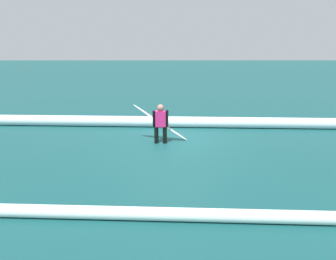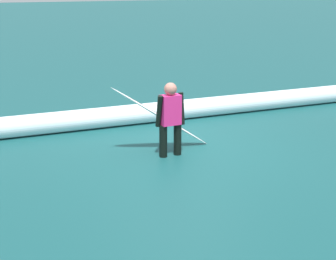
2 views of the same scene
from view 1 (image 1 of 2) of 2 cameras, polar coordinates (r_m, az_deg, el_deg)
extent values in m
plane|color=#14494B|center=(10.65, 0.89, -2.03)|extent=(147.68, 147.68, 0.00)
cylinder|color=black|center=(10.35, -2.14, -0.89)|extent=(0.14, 0.14, 0.57)
cylinder|color=black|center=(10.35, -0.59, -0.89)|extent=(0.14, 0.14, 0.57)
cube|color=#D82672|center=(10.22, -1.38, 2.06)|extent=(0.34, 0.20, 0.52)
sphere|color=#A86C5E|center=(10.14, -1.39, 4.08)|extent=(0.22, 0.22, 0.22)
cylinder|color=black|center=(10.22, -2.59, 2.06)|extent=(0.09, 0.20, 0.57)
cylinder|color=black|center=(10.22, -0.17, 2.07)|extent=(0.09, 0.16, 0.57)
ellipsoid|color=white|center=(10.63, -1.35, 1.36)|extent=(1.88, 0.37, 1.27)
ellipsoid|color=black|center=(10.62, -1.35, 1.38)|extent=(1.51, 0.18, 1.03)
cylinder|color=white|center=(12.49, 1.09, 1.50)|extent=(14.64, 1.21, 0.43)
cylinder|color=white|center=(6.34, -19.56, -13.88)|extent=(16.30, 1.08, 0.25)
camera|label=2|loc=(4.59, -59.09, 6.04)|focal=53.91mm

